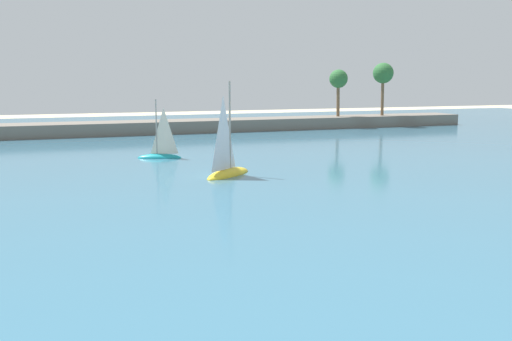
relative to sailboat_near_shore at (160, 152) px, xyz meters
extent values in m
cube|color=#386B84|center=(-5.70, 10.32, -0.58)|extent=(220.00, 110.29, 0.06)
cube|color=slate|center=(-5.70, 25.46, 0.29)|extent=(119.94, 6.00, 1.80)
cylinder|color=brown|center=(40.80, 24.64, 4.58)|extent=(0.71, 0.68, 6.80)
sphere|color=#2D6633|center=(40.80, 24.64, 7.97)|extent=(3.28, 3.28, 3.28)
cylinder|color=brown|center=(33.03, 25.17, 4.13)|extent=(0.61, 0.52, 5.89)
sphere|color=#2D6633|center=(33.03, 25.17, 7.07)|extent=(2.88, 2.88, 2.88)
ellipsoid|color=teal|center=(-0.09, 0.03, -0.55)|extent=(4.39, 2.47, 0.84)
cylinder|color=gray|center=(-0.29, 0.09, 2.50)|extent=(0.13, 0.13, 5.25)
pyramid|color=silver|center=(0.39, -0.12, 2.10)|extent=(1.84, 0.69, 4.47)
ellipsoid|color=yellow|center=(3.18, -11.73, -0.55)|extent=(5.25, 4.79, 1.10)
cylinder|color=gray|center=(3.39, -11.55, 3.42)|extent=(0.16, 0.16, 6.85)
pyramid|color=silver|center=(2.68, -12.15, 2.91)|extent=(1.99, 1.71, 5.82)
camera|label=1|loc=(-10.04, -53.62, 6.97)|focal=39.35mm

